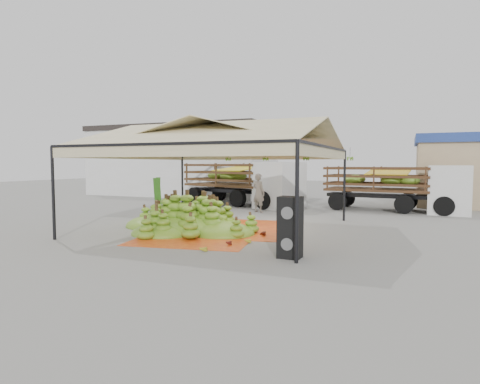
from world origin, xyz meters
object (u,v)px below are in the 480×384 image
at_px(speaker_stack, 290,227).
at_px(truck_right, 401,183).
at_px(vendor, 259,193).
at_px(banana_heap, 189,214).
at_px(truck_left, 246,179).

bearing_deg(speaker_stack, truck_right, 80.35).
bearing_deg(vendor, speaker_stack, 135.57).
xyz_separation_m(banana_heap, truck_left, (-1.40, 9.20, 0.95)).
height_order(speaker_stack, truck_left, truck_left).
bearing_deg(speaker_stack, banana_heap, 150.91).
height_order(vendor, truck_left, truck_left).
xyz_separation_m(speaker_stack, truck_left, (-6.02, 11.97, 0.77)).
distance_m(truck_left, truck_right, 8.50).
xyz_separation_m(speaker_stack, vendor, (-4.15, 9.02, 0.18)).
relative_size(speaker_stack, vendor, 0.81).
bearing_deg(banana_heap, vendor, 85.77).
bearing_deg(vendor, banana_heap, 106.62).
bearing_deg(truck_left, truck_right, 19.42).
bearing_deg(truck_right, banana_heap, -121.62).
relative_size(speaker_stack, truck_left, 0.20).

